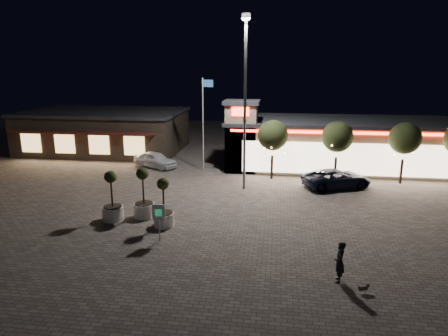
# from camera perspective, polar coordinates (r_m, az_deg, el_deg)

# --- Properties ---
(ground) EXTENTS (90.00, 90.00, 0.00)m
(ground) POSITION_cam_1_polar(r_m,az_deg,el_deg) (22.81, -3.98, -8.69)
(ground) COLOR #6A5E55
(ground) RESTS_ON ground
(retail_building) EXTENTS (20.40, 8.40, 6.10)m
(retail_building) POSITION_cam_1_polar(r_m,az_deg,el_deg) (37.31, 15.55, 3.50)
(retail_building) COLOR tan
(retail_building) RESTS_ON ground
(restaurant_building) EXTENTS (16.40, 11.00, 4.30)m
(restaurant_building) POSITION_cam_1_polar(r_m,az_deg,el_deg) (44.99, -16.53, 5.15)
(restaurant_building) COLOR #382D23
(restaurant_building) RESTS_ON ground
(floodlight_pole) EXTENTS (0.60, 0.40, 12.38)m
(floodlight_pole) POSITION_cam_1_polar(r_m,az_deg,el_deg) (28.69, 3.03, 10.56)
(floodlight_pole) COLOR gray
(floodlight_pole) RESTS_ON ground
(flagpole) EXTENTS (0.95, 0.10, 8.00)m
(flagpole) POSITION_cam_1_polar(r_m,az_deg,el_deg) (34.37, -2.86, 7.39)
(flagpole) COLOR white
(flagpole) RESTS_ON ground
(string_tree_a) EXTENTS (2.42, 2.42, 4.79)m
(string_tree_a) POSITION_cam_1_polar(r_m,az_deg,el_deg) (31.98, 6.99, 4.63)
(string_tree_a) COLOR #332319
(string_tree_a) RESTS_ON ground
(string_tree_b) EXTENTS (2.42, 2.42, 4.79)m
(string_tree_b) POSITION_cam_1_polar(r_m,az_deg,el_deg) (32.32, 15.91, 4.29)
(string_tree_b) COLOR #332319
(string_tree_b) RESTS_ON ground
(string_tree_c) EXTENTS (2.42, 2.42, 4.79)m
(string_tree_c) POSITION_cam_1_polar(r_m,az_deg,el_deg) (33.40, 24.44, 3.86)
(string_tree_c) COLOR #332319
(string_tree_c) RESTS_ON ground
(pickup_truck) EXTENTS (5.66, 4.12, 1.43)m
(pickup_truck) POSITION_cam_1_polar(r_m,az_deg,el_deg) (31.12, 15.80, -1.47)
(pickup_truck) COLOR black
(pickup_truck) RESTS_ON ground
(white_sedan) EXTENTS (4.55, 3.35, 1.44)m
(white_sedan) POSITION_cam_1_polar(r_m,az_deg,el_deg) (36.46, -9.80, 1.18)
(white_sedan) COLOR white
(white_sedan) RESTS_ON ground
(pedestrian) EXTENTS (0.50, 0.70, 1.81)m
(pedestrian) POSITION_cam_1_polar(r_m,az_deg,el_deg) (17.94, 16.19, -12.80)
(pedestrian) COLOR black
(pedestrian) RESTS_ON ground
(dog) EXTENTS (0.47, 0.29, 0.25)m
(dog) POSITION_cam_1_polar(r_m,az_deg,el_deg) (17.78, 19.44, -15.73)
(dog) COLOR #59514C
(dog) RESTS_ON ground
(planter_left) EXTENTS (1.23, 1.23, 3.03)m
(planter_left) POSITION_cam_1_polar(r_m,az_deg,el_deg) (24.62, -15.64, -5.11)
(planter_left) COLOR white
(planter_left) RESTS_ON ground
(planter_mid) EXTENTS (1.26, 1.26, 3.10)m
(planter_mid) POSITION_cam_1_polar(r_m,az_deg,el_deg) (24.65, -11.38, -4.76)
(planter_mid) COLOR white
(planter_mid) RESTS_ON ground
(planter_right) EXTENTS (1.17, 1.17, 2.86)m
(planter_right) POSITION_cam_1_polar(r_m,az_deg,el_deg) (23.13, -8.58, -6.12)
(planter_right) COLOR white
(planter_right) RESTS_ON ground
(valet_sign) EXTENTS (0.66, 0.14, 2.01)m
(valet_sign) POSITION_cam_1_polar(r_m,az_deg,el_deg) (21.07, -9.32, -6.73)
(valet_sign) COLOR gray
(valet_sign) RESTS_ON ground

